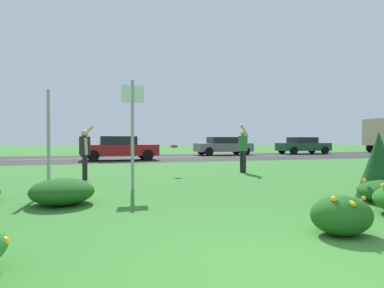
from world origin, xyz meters
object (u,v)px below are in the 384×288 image
(sign_post_near_path, at_px, (49,141))
(car_dark_green_rightmost, at_px, (303,145))
(person_catcher_green_shirt, at_px, (243,147))
(car_gray_center_right, at_px, (223,146))
(car_red_center_left, at_px, (119,148))
(person_thrower_dark_shirt, at_px, (85,150))
(frisbee_red, at_px, (174,147))
(sign_post_by_roadside, at_px, (132,124))

(sign_post_near_path, height_order, car_dark_green_rightmost, sign_post_near_path)
(person_catcher_green_shirt, xyz_separation_m, car_gray_center_right, (4.76, 13.48, -0.23))
(sign_post_near_path, relative_size, person_catcher_green_shirt, 1.33)
(person_catcher_green_shirt, height_order, car_gray_center_right, person_catcher_green_shirt)
(car_red_center_left, bearing_deg, sign_post_near_path, -102.74)
(sign_post_near_path, xyz_separation_m, car_gray_center_right, (11.26, 16.35, -0.49))
(sign_post_near_path, bearing_deg, person_thrower_dark_shirt, 70.47)
(person_catcher_green_shirt, bearing_deg, sign_post_near_path, -156.19)
(frisbee_red, relative_size, car_dark_green_rightmost, 0.06)
(sign_post_near_path, relative_size, frisbee_red, 9.05)
(car_gray_center_right, relative_size, car_dark_green_rightmost, 1.00)
(person_catcher_green_shirt, xyz_separation_m, car_red_center_left, (-3.79, 9.10, -0.23))
(car_dark_green_rightmost, bearing_deg, sign_post_near_path, -138.93)
(frisbee_red, distance_m, car_gray_center_right, 15.48)
(person_thrower_dark_shirt, bearing_deg, car_dark_green_rightmost, 38.09)
(frisbee_red, bearing_deg, sign_post_near_path, -143.73)
(frisbee_red, height_order, car_gray_center_right, car_gray_center_right)
(frisbee_red, bearing_deg, person_thrower_dark_shirt, -170.30)
(sign_post_by_roadside, relative_size, car_red_center_left, 0.61)
(sign_post_by_roadside, distance_m, car_gray_center_right, 19.00)
(person_thrower_dark_shirt, bearing_deg, sign_post_near_path, -109.53)
(sign_post_near_path, distance_m, car_red_center_left, 12.28)
(sign_post_near_path, height_order, person_thrower_dark_shirt, sign_post_near_path)
(frisbee_red, relative_size, car_red_center_left, 0.06)
(sign_post_near_path, xyz_separation_m, person_catcher_green_shirt, (6.50, 2.87, -0.26))
(sign_post_near_path, height_order, car_red_center_left, sign_post_near_path)
(sign_post_near_path, bearing_deg, car_dark_green_rightmost, 41.07)
(sign_post_near_path, xyz_separation_m, frisbee_red, (3.80, 2.79, -0.21))
(sign_post_by_roadside, bearing_deg, car_gray_center_right, 60.69)
(frisbee_red, bearing_deg, person_catcher_green_shirt, 1.71)
(person_thrower_dark_shirt, xyz_separation_m, car_red_center_left, (1.90, 9.69, -0.19))
(person_thrower_dark_shirt, distance_m, car_red_center_left, 9.88)
(sign_post_by_roadside, height_order, car_red_center_left, sign_post_by_roadside)
(sign_post_by_roadside, xyz_separation_m, frisbee_red, (1.83, 2.99, -0.65))
(person_catcher_green_shirt, distance_m, car_dark_green_rightmost, 18.22)
(person_catcher_green_shirt, bearing_deg, sign_post_by_roadside, -145.85)
(sign_post_by_roadside, height_order, car_gray_center_right, sign_post_by_roadside)
(sign_post_near_path, bearing_deg, frisbee_red, 36.27)
(car_red_center_left, distance_m, car_dark_green_rightmost, 16.64)
(person_thrower_dark_shirt, relative_size, car_gray_center_right, 0.38)
(person_thrower_dark_shirt, distance_m, car_dark_green_rightmost, 22.81)
(person_catcher_green_shirt, height_order, car_red_center_left, person_catcher_green_shirt)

